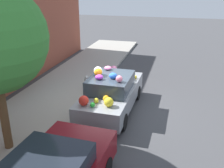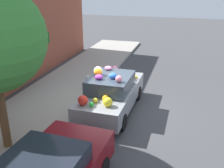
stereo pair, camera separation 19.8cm
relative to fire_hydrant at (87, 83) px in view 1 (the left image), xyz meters
name	(u,v)px [view 1 (the left image)]	position (x,y,z in m)	size (l,w,h in m)	color
ground_plane	(112,110)	(-1.31, -1.50, -0.49)	(60.00, 60.00, 0.00)	#424244
sidewalk_curb	(49,101)	(-1.31, 1.20, -0.42)	(24.00, 3.20, 0.15)	#9E998E
fire_hydrant	(87,83)	(0.00, 0.00, 0.00)	(0.20, 0.20, 0.70)	#B2B2B7
art_car	(112,92)	(-1.35, -1.50, 0.28)	(4.19, 1.73, 1.79)	gray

